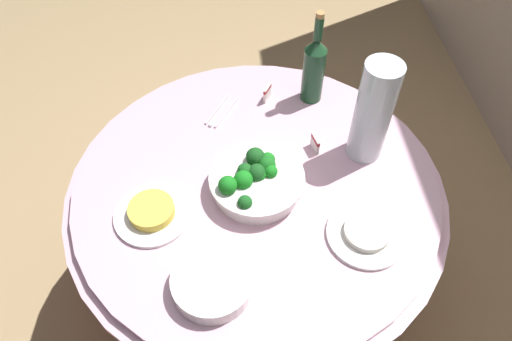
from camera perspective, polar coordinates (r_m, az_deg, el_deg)
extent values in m
plane|color=tan|center=(2.06, 0.00, -13.91)|extent=(6.00, 6.00, 0.00)
cylinder|color=maroon|center=(1.76, 0.00, -9.15)|extent=(1.01, 1.01, 0.69)
cylinder|color=#E0B2C6|center=(1.46, 0.00, -2.22)|extent=(1.16, 1.16, 0.02)
cylinder|color=#E0B2C6|center=(1.44, 0.00, -1.62)|extent=(1.10, 1.10, 0.03)
cylinder|color=white|center=(1.39, -0.07, -1.64)|extent=(0.26, 0.26, 0.05)
cylinder|color=white|center=(1.37, -0.07, -0.85)|extent=(0.28, 0.28, 0.01)
sphere|color=#19821E|center=(1.36, 0.30, -0.40)|extent=(0.05, 0.05, 0.05)
sphere|color=#196A1E|center=(1.37, 1.34, 0.64)|extent=(0.05, 0.05, 0.05)
sphere|color=#19551E|center=(1.38, -0.29, 1.65)|extent=(0.06, 0.06, 0.06)
sphere|color=#19591E|center=(1.36, -1.33, -0.05)|extent=(0.05, 0.05, 0.05)
sphere|color=#197E1E|center=(1.32, -3.44, -1.78)|extent=(0.05, 0.05, 0.05)
sphere|color=#195B1E|center=(1.30, -1.34, -3.88)|extent=(0.04, 0.04, 0.04)
sphere|color=#19531E|center=(1.36, -0.09, -0.29)|extent=(0.05, 0.05, 0.05)
sphere|color=#19821E|center=(1.34, -1.55, -1.15)|extent=(0.06, 0.06, 0.06)
sphere|color=#197A1E|center=(1.39, 1.44, 1.34)|extent=(0.04, 0.04, 0.04)
sphere|color=#19801E|center=(1.36, 1.79, -0.11)|extent=(0.04, 0.04, 0.04)
cylinder|color=white|center=(1.25, -5.22, -13.64)|extent=(0.21, 0.21, 0.01)
cylinder|color=white|center=(1.24, -5.25, -13.45)|extent=(0.21, 0.21, 0.01)
cylinder|color=white|center=(1.23, -5.29, -13.24)|extent=(0.21, 0.21, 0.01)
cylinder|color=white|center=(1.22, -5.32, -13.04)|extent=(0.21, 0.21, 0.01)
cylinder|color=white|center=(1.21, -5.36, -12.83)|extent=(0.21, 0.21, 0.01)
cylinder|color=#1A4426|center=(1.63, 6.91, 11.38)|extent=(0.07, 0.07, 0.20)
cone|color=#1A4426|center=(1.56, 7.34, 14.78)|extent=(0.07, 0.07, 0.04)
cylinder|color=#1A4426|center=(1.52, 7.57, 16.60)|extent=(0.03, 0.03, 0.08)
cylinder|color=#B2844C|center=(1.50, 7.77, 18.11)|extent=(0.03, 0.03, 0.02)
cylinder|color=silver|center=(1.42, 13.95, 6.82)|extent=(0.11, 0.11, 0.34)
sphere|color=#E5B26B|center=(1.50, 13.20, 2.72)|extent=(0.06, 0.06, 0.06)
sphere|color=#E5B26B|center=(1.53, 13.60, 3.63)|extent=(0.06, 0.06, 0.06)
sphere|color=#E5B26B|center=(1.52, 12.28, 3.57)|extent=(0.06, 0.06, 0.06)
sphere|color=#72C64C|center=(1.47, 13.98, 4.22)|extent=(0.06, 0.06, 0.06)
sphere|color=#72C64C|center=(1.49, 13.56, 5.23)|extent=(0.06, 0.06, 0.06)
sphere|color=#72C64C|center=(1.47, 12.62, 4.62)|extent=(0.06, 0.06, 0.06)
sphere|color=red|center=(1.44, 14.59, 5.96)|extent=(0.06, 0.06, 0.06)
sphere|color=red|center=(1.45, 13.46, 6.73)|extent=(0.06, 0.06, 0.06)
sphere|color=red|center=(1.43, 13.26, 5.76)|extent=(0.06, 0.06, 0.06)
cylinder|color=silver|center=(1.64, -4.73, 7.42)|extent=(0.14, 0.09, 0.01)
cylinder|color=silver|center=(1.63, -3.61, 7.05)|extent=(0.14, 0.09, 0.01)
sphere|color=silver|center=(1.58, -5.55, 5.42)|extent=(0.01, 0.01, 0.01)
cylinder|color=white|center=(1.38, -12.36, -5.19)|extent=(0.22, 0.22, 0.01)
cylinder|color=#F2D14C|center=(1.37, -12.51, -4.71)|extent=(0.13, 0.13, 0.03)
cylinder|color=white|center=(1.35, 13.12, -7.53)|extent=(0.22, 0.22, 0.01)
cylinder|color=white|center=(1.34, 13.24, -7.17)|extent=(0.13, 0.13, 0.02)
cube|color=white|center=(1.50, 7.14, 3.23)|extent=(0.05, 0.02, 0.05)
cube|color=maroon|center=(1.49, 7.20, 3.68)|extent=(0.05, 0.02, 0.01)
cube|color=white|center=(1.66, 1.38, 9.34)|extent=(0.05, 0.03, 0.05)
cube|color=maroon|center=(1.65, 1.39, 9.79)|extent=(0.05, 0.03, 0.01)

